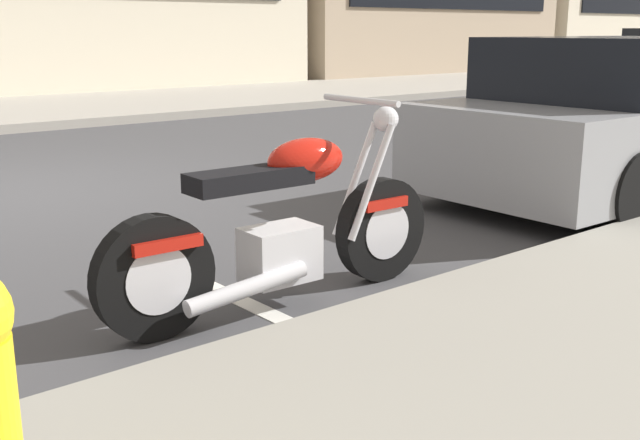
# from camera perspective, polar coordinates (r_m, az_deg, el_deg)

# --- Properties ---
(ground_plane) EXTENTS (260.00, 260.00, 0.00)m
(ground_plane) POSITION_cam_1_polar(r_m,az_deg,el_deg) (7.60, -21.79, 1.80)
(ground_plane) COLOR #3D3D3F
(sidewalk_far_curb) EXTENTS (120.00, 5.00, 0.14)m
(sidewalk_far_curb) POSITION_cam_1_polar(r_m,az_deg,el_deg) (19.96, 6.01, 9.90)
(sidewalk_far_curb) COLOR gray
(sidewalk_far_curb) RESTS_ON ground
(parking_stall_stripe) EXTENTS (0.12, 2.20, 0.01)m
(parking_stall_stripe) POSITION_cam_1_polar(r_m,az_deg,el_deg) (4.34, -6.07, -5.89)
(parking_stall_stripe) COLOR silver
(parking_stall_stripe) RESTS_ON ground
(parked_motorcycle) EXTENTS (2.12, 0.62, 1.11)m
(parked_motorcycle) POSITION_cam_1_polar(r_m,az_deg,el_deg) (4.13, -2.75, -0.77)
(parked_motorcycle) COLOR black
(parked_motorcycle) RESTS_ON ground
(parked_car_near_corner) EXTENTS (4.54, 1.94, 1.41)m
(parked_car_near_corner) POSITION_cam_1_polar(r_m,az_deg,el_deg) (7.68, 22.27, 6.95)
(parked_car_near_corner) COLOR gray
(parked_car_near_corner) RESTS_ON ground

